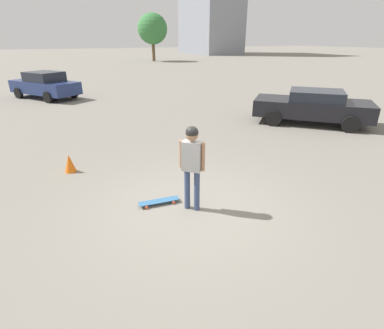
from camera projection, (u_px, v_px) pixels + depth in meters
The scene contains 7 objects.
ground_plane at pixel (192, 208), 6.28m from camera, with size 220.00×220.00×0.00m, color gray.
person at pixel (192, 158), 5.84m from camera, with size 0.41×0.41×1.78m.
skateboard at pixel (159, 201), 6.42m from camera, with size 0.31×0.88×0.08m.
car_parked_near at pixel (312, 106), 12.27m from camera, with size 4.52×4.53×1.37m.
car_parked_far at pixel (45, 85), 17.49m from camera, with size 4.56×3.86×1.52m.
tree_distant at pixel (153, 29), 44.64m from camera, with size 4.42×4.42×6.80m.
traffic_cone at pixel (70, 163), 7.92m from camera, with size 0.30×0.30×0.48m.
Camera 1 is at (4.89, -2.34, 3.30)m, focal length 28.00 mm.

